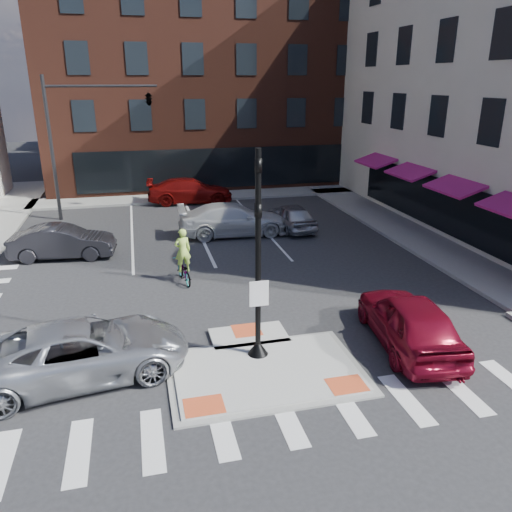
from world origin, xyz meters
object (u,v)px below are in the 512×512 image
object	(u,v)px
white_pickup	(233,219)
bg_car_red	(190,191)
cyclist	(183,264)
red_sedan	(409,321)
bg_car_silver	(291,216)
silver_suv	(83,351)
bg_car_dark	(63,242)

from	to	relation	value
white_pickup	bg_car_red	distance (m)	7.94
bg_car_red	cyclist	size ratio (longest dim) A/B	2.48
red_sedan	white_pickup	bearing A→B (deg)	-69.31
red_sedan	bg_car_silver	size ratio (longest dim) A/B	1.19
silver_suv	red_sedan	xyz separation A→B (m)	(9.50, -0.59, 0.05)
bg_car_silver	cyclist	world-z (taller)	cyclist
red_sedan	bg_car_silver	distance (m)	13.01
bg_car_dark	cyclist	bearing A→B (deg)	-124.36
white_pickup	bg_car_dark	distance (m)	8.43
bg_car_dark	bg_car_red	xyz separation A→B (m)	(6.91, 9.50, 0.05)
bg_car_silver	bg_car_dark	bearing A→B (deg)	5.30
bg_car_dark	cyclist	xyz separation A→B (m)	(5.05, -4.24, -0.00)
silver_suv	bg_car_silver	world-z (taller)	silver_suv
silver_suv	bg_car_silver	distance (m)	15.86
red_sedan	bg_car_red	size ratio (longest dim) A/B	0.89
bg_car_silver	red_sedan	bearing A→B (deg)	83.88
bg_car_red	cyclist	distance (m)	13.86
bg_car_dark	bg_car_silver	bearing A→B (deg)	-74.57
silver_suv	bg_car_red	size ratio (longest dim) A/B	1.03
bg_car_silver	bg_car_red	bearing A→B (deg)	-62.79
bg_car_dark	bg_car_silver	size ratio (longest dim) A/B	1.11
bg_car_dark	bg_car_red	size ratio (longest dim) A/B	0.83
bg_car_silver	cyclist	size ratio (longest dim) A/B	1.86
silver_suv	bg_car_red	bearing A→B (deg)	-23.15
white_pickup	bg_car_red	world-z (taller)	white_pickup
cyclist	bg_car_red	bearing A→B (deg)	-106.64
silver_suv	cyclist	size ratio (longest dim) A/B	2.55
bg_car_dark	bg_car_red	world-z (taller)	bg_car_red
white_pickup	bg_car_dark	size ratio (longest dim) A/B	1.24
bg_car_dark	silver_suv	bearing A→B (deg)	-165.20
white_pickup	bg_car_silver	size ratio (longest dim) A/B	1.38
red_sedan	silver_suv	bearing A→B (deg)	4.17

